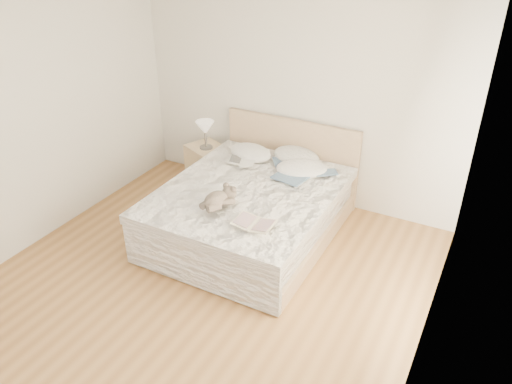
% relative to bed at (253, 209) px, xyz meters
% --- Properties ---
extents(floor, '(4.00, 4.50, 0.00)m').
position_rel_bed_xyz_m(floor, '(0.00, -1.19, -0.31)').
color(floor, brown).
rests_on(floor, ground).
extents(wall_back, '(4.00, 0.02, 2.70)m').
position_rel_bed_xyz_m(wall_back, '(0.00, 1.06, 1.04)').
color(wall_back, beige).
rests_on(wall_back, ground).
extents(wall_left, '(0.02, 4.50, 2.70)m').
position_rel_bed_xyz_m(wall_left, '(-2.00, -1.19, 1.04)').
color(wall_left, beige).
rests_on(wall_left, ground).
extents(wall_right, '(0.02, 4.50, 2.70)m').
position_rel_bed_xyz_m(wall_right, '(2.00, -1.19, 1.04)').
color(wall_right, beige).
rests_on(wall_right, ground).
extents(window, '(0.02, 1.30, 1.10)m').
position_rel_bed_xyz_m(window, '(1.99, -0.89, 1.14)').
color(window, white).
rests_on(window, wall_right).
extents(bed, '(1.72, 2.14, 1.00)m').
position_rel_bed_xyz_m(bed, '(0.00, 0.00, 0.00)').
color(bed, tan).
rests_on(bed, floor).
extents(nightstand, '(0.57, 0.54, 0.56)m').
position_rel_bed_xyz_m(nightstand, '(-1.03, 0.69, -0.03)').
color(nightstand, tan).
rests_on(nightstand, floor).
extents(table_lamp, '(0.24, 0.24, 0.35)m').
position_rel_bed_xyz_m(table_lamp, '(-1.01, 0.65, 0.51)').
color(table_lamp, '#4F4A45').
rests_on(table_lamp, nightstand).
extents(pillow_left, '(0.63, 0.51, 0.16)m').
position_rel_bed_xyz_m(pillow_left, '(-0.37, 0.64, 0.33)').
color(pillow_left, white).
rests_on(pillow_left, bed).
extents(pillow_middle, '(0.68, 0.56, 0.18)m').
position_rel_bed_xyz_m(pillow_middle, '(0.16, 0.80, 0.33)').
color(pillow_middle, silver).
rests_on(pillow_middle, bed).
extents(pillow_right, '(0.69, 0.62, 0.17)m').
position_rel_bed_xyz_m(pillow_right, '(0.33, 0.54, 0.33)').
color(pillow_right, white).
rests_on(pillow_right, bed).
extents(blouse, '(0.63, 0.66, 0.02)m').
position_rel_bed_xyz_m(blouse, '(0.32, 0.42, 0.32)').
color(blouse, '#344A64').
rests_on(blouse, bed).
extents(photo_book, '(0.39, 0.32, 0.02)m').
position_rel_bed_xyz_m(photo_book, '(-0.35, 0.39, 0.32)').
color(photo_book, white).
rests_on(photo_book, bed).
extents(childrens_book, '(0.40, 0.27, 0.03)m').
position_rel_bed_xyz_m(childrens_book, '(0.39, -0.69, 0.32)').
color(childrens_book, beige).
rests_on(childrens_book, bed).
extents(teddy_bear, '(0.32, 0.39, 0.18)m').
position_rel_bed_xyz_m(teddy_bear, '(-0.08, -0.60, 0.34)').
color(teddy_bear, brown).
rests_on(teddy_bear, bed).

